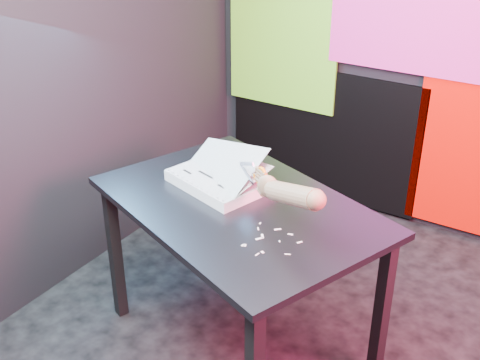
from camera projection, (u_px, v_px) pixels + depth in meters
The scene contains 7 objects.
room at pixel (353, 78), 1.99m from camera, with size 3.01×3.01×2.71m.
backdrop at pixel (463, 80), 3.24m from camera, with size 2.88×0.05×2.08m.
work_table at pixel (239, 222), 2.50m from camera, with size 1.37×1.14×0.75m.
printout_stack at pixel (220, 180), 2.59m from camera, with size 0.47×0.40×0.21m.
scissors at pixel (260, 180), 2.34m from camera, with size 0.19×0.12×0.12m.
hand_forearm at pixel (289, 193), 2.16m from camera, with size 0.38×0.25×0.18m.
paper_clippings at pixel (269, 239), 2.22m from camera, with size 0.20×0.21×0.00m.
Camera 1 is at (0.71, -1.83, 1.96)m, focal length 45.00 mm.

